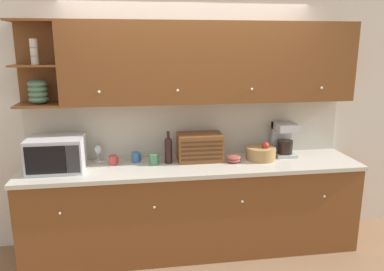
% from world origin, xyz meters
% --- Properties ---
extents(ground_plane, '(24.00, 24.00, 0.00)m').
position_xyz_m(ground_plane, '(0.00, 0.00, 0.00)').
color(ground_plane, '#896647').
extents(wall_back, '(5.73, 0.06, 2.60)m').
position_xyz_m(wall_back, '(0.00, 0.03, 1.30)').
color(wall_back, silver).
rests_on(wall_back, ground_plane).
extents(counter_unit, '(3.35, 0.69, 0.93)m').
position_xyz_m(counter_unit, '(0.00, -0.33, 0.47)').
color(counter_unit, brown).
rests_on(counter_unit, ground_plane).
extents(backsplash_panel, '(3.33, 0.01, 0.60)m').
position_xyz_m(backsplash_panel, '(0.00, -0.01, 1.23)').
color(backsplash_panel, beige).
rests_on(backsplash_panel, counter_unit).
extents(upper_cabinets, '(3.33, 0.35, 0.79)m').
position_xyz_m(upper_cabinets, '(0.16, -0.16, 1.92)').
color(upper_cabinets, brown).
rests_on(upper_cabinets, backsplash_panel).
extents(microwave, '(0.51, 0.40, 0.32)m').
position_xyz_m(microwave, '(-1.31, -0.32, 1.09)').
color(microwave, silver).
rests_on(microwave, counter_unit).
extents(wine_glass, '(0.08, 0.08, 0.17)m').
position_xyz_m(wine_glass, '(-0.95, -0.10, 1.05)').
color(wine_glass, silver).
rests_on(wine_glass, counter_unit).
extents(mug_patterned_third, '(0.09, 0.08, 0.09)m').
position_xyz_m(mug_patterned_third, '(-0.79, -0.23, 0.98)').
color(mug_patterned_third, '#B73D38').
rests_on(mug_patterned_third, counter_unit).
extents(mug, '(0.10, 0.09, 0.10)m').
position_xyz_m(mug, '(-0.57, -0.18, 0.98)').
color(mug, '#38669E').
rests_on(mug, counter_unit).
extents(mug_blue_second, '(0.10, 0.09, 0.11)m').
position_xyz_m(mug_blue_second, '(-0.39, -0.29, 0.98)').
color(mug_blue_second, '#4C845B').
rests_on(mug_blue_second, counter_unit).
extents(wine_bottle, '(0.08, 0.08, 0.33)m').
position_xyz_m(wine_bottle, '(-0.24, -0.26, 1.08)').
color(wine_bottle, black).
rests_on(wine_bottle, counter_unit).
extents(bread_box, '(0.45, 0.29, 0.28)m').
position_xyz_m(bread_box, '(0.08, -0.21, 1.07)').
color(bread_box, brown).
rests_on(bread_box, counter_unit).
extents(bowl_stack_on_counter, '(0.16, 0.16, 0.07)m').
position_xyz_m(bowl_stack_on_counter, '(0.41, -0.33, 0.96)').
color(bowl_stack_on_counter, '#9E473D').
rests_on(bowl_stack_on_counter, counter_unit).
extents(fruit_basket, '(0.30, 0.30, 0.19)m').
position_xyz_m(fruit_basket, '(0.72, -0.28, 1.00)').
color(fruit_basket, '#A87F4C').
rests_on(fruit_basket, counter_unit).
extents(coffee_maker, '(0.22, 0.26, 0.35)m').
position_xyz_m(coffee_maker, '(1.01, -0.16, 1.11)').
color(coffee_maker, '#B7B7BC').
rests_on(coffee_maker, counter_unit).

